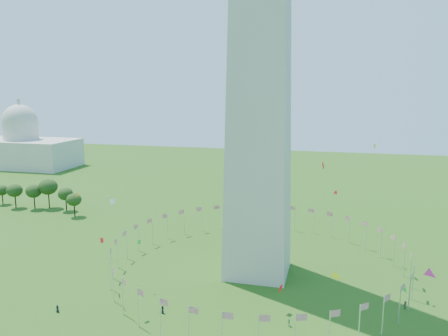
{
  "coord_description": "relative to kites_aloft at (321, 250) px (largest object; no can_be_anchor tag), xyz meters",
  "views": [
    {
      "loc": [
        19.11,
        -64.29,
        50.69
      ],
      "look_at": [
        -5.91,
        35.0,
        32.13
      ],
      "focal_mm": 35.0,
      "sensor_mm": 36.0,
      "label": 1
    }
  ],
  "objects": [
    {
      "name": "flag_ring",
      "position": [
        -17.64,
        28.16,
        -14.06
      ],
      "size": [
        80.24,
        80.24,
        9.0
      ],
      "color": "silver",
      "rests_on": "ground"
    },
    {
      "name": "kites_aloft",
      "position": [
        0.0,
        0.0,
        0.0
      ],
      "size": [
        110.86,
        68.13,
        33.17
      ],
      "color": "yellow",
      "rests_on": "ground"
    },
    {
      "name": "capitol_building",
      "position": [
        -197.64,
        158.16,
        4.44
      ],
      "size": [
        70.0,
        35.0,
        46.0
      ],
      "primitive_type": null,
      "color": "beige",
      "rests_on": "ground"
    },
    {
      "name": "tree_line_west",
      "position": [
        -123.96,
        69.19,
        -13.16
      ],
      "size": [
        55.12,
        15.77,
        12.49
      ],
      "color": "#2A4E1A",
      "rests_on": "ground"
    }
  ]
}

